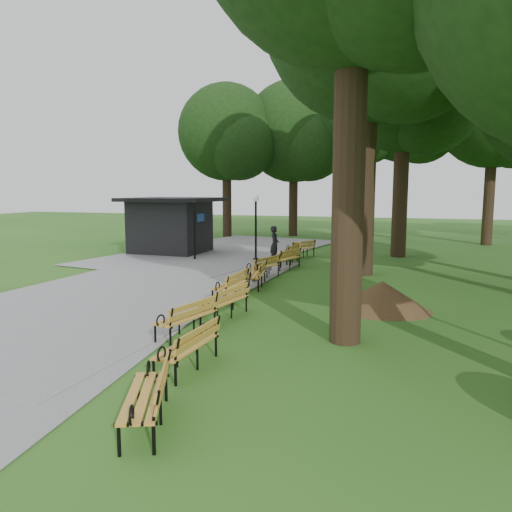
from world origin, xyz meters
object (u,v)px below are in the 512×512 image
(lawn_tree_2, at_px, (370,15))
(dirt_mound, at_px, (382,296))
(bench_2, at_px, (186,317))
(bench_1, at_px, (187,346))
(person, at_px, (275,244))
(lamp_post, at_px, (256,213))
(bench_3, at_px, (224,301))
(kiosk, at_px, (170,225))
(bench_7, at_px, (285,259))
(bench_9, at_px, (300,249))
(bench_0, at_px, (145,397))
(bench_5, at_px, (255,275))
(bench_6, at_px, (262,267))
(lawn_tree_4, at_px, (404,86))
(bench_4, at_px, (230,285))
(bench_8, at_px, (288,254))

(lawn_tree_2, bearing_deg, dirt_mound, -78.94)
(bench_2, bearing_deg, bench_1, 39.47)
(person, bearing_deg, lamp_post, 55.32)
(bench_3, bearing_deg, kiosk, -136.83)
(bench_7, bearing_deg, lawn_tree_2, 98.99)
(person, height_order, lawn_tree_2, lawn_tree_2)
(dirt_mound, distance_m, bench_9, 10.92)
(kiosk, height_order, bench_0, kiosk)
(dirt_mound, height_order, bench_0, bench_0)
(person, height_order, kiosk, kiosk)
(bench_2, distance_m, bench_9, 13.81)
(bench_5, distance_m, bench_6, 1.76)
(kiosk, bearing_deg, person, -12.90)
(bench_6, distance_m, lawn_tree_4, 12.22)
(lamp_post, distance_m, bench_1, 14.63)
(bench_1, distance_m, bench_6, 9.78)
(person, height_order, bench_4, person)
(bench_6, bearing_deg, lawn_tree_2, 135.76)
(bench_1, distance_m, bench_5, 8.02)
(lamp_post, bearing_deg, bench_3, -76.47)
(kiosk, height_order, bench_8, kiosk)
(bench_8, bearing_deg, kiosk, -100.19)
(bench_0, bearing_deg, bench_5, 166.32)
(lamp_post, bearing_deg, lawn_tree_4, 28.42)
(bench_2, distance_m, bench_4, 4.00)
(dirt_mound, relative_size, lawn_tree_4, 0.20)
(bench_2, relative_size, bench_9, 1.00)
(person, relative_size, bench_7, 0.90)
(bench_6, xyz_separation_m, lawn_tree_4, (4.75, 7.99, 7.93))
(bench_3, height_order, bench_7, same)
(bench_0, xyz_separation_m, bench_6, (-1.94, 11.93, 0.00))
(bench_5, xyz_separation_m, bench_6, (-0.29, 1.73, 0.00))
(bench_3, xyz_separation_m, bench_7, (-0.49, 8.31, 0.00))
(bench_8, bearing_deg, lawn_tree_4, 132.86)
(bench_8, distance_m, lawn_tree_4, 10.05)
(dirt_mound, distance_m, bench_6, 6.08)
(bench_3, bearing_deg, lawn_tree_4, 173.68)
(lawn_tree_2, relative_size, lawn_tree_4, 1.19)
(kiosk, xyz_separation_m, bench_9, (7.03, 0.34, -1.04))
(lamp_post, distance_m, bench_3, 10.84)
(kiosk, xyz_separation_m, bench_5, (7.23, -7.47, -1.04))
(lamp_post, xyz_separation_m, bench_0, (3.66, -16.42, -1.82))
(dirt_mound, relative_size, bench_8, 1.21)
(bench_8, bearing_deg, person, -90.00)
(lamp_post, bearing_deg, bench_2, -79.46)
(lamp_post, relative_size, lawn_tree_2, 0.22)
(lawn_tree_4, bearing_deg, kiosk, -169.09)
(person, xyz_separation_m, bench_9, (0.76, 1.97, -0.42))
(bench_3, relative_size, bench_4, 1.00)
(bench_7, distance_m, lawn_tree_4, 10.67)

